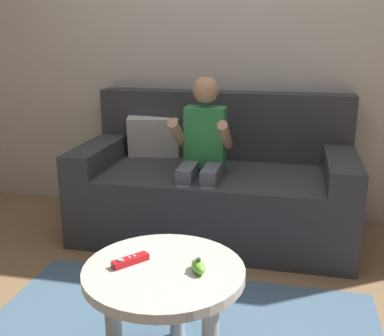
{
  "coord_description": "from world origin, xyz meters",
  "views": [
    {
      "loc": [
        0.41,
        -1.59,
        1.22
      ],
      "look_at": [
        -0.05,
        0.49,
        0.6
      ],
      "focal_mm": 43.76,
      "sensor_mm": 36.0,
      "label": 1
    }
  ],
  "objects_px": {
    "game_remote_red_near_edge": "(130,260)",
    "coffee_table": "(165,285)",
    "nunchuk_lime": "(198,266)",
    "person_seated_on_couch": "(202,152)",
    "couch": "(215,186)"
  },
  "relations": [
    {
      "from": "coffee_table",
      "to": "nunchuk_lime",
      "type": "relative_size",
      "value": 5.78
    },
    {
      "from": "couch",
      "to": "game_remote_red_near_edge",
      "type": "distance_m",
      "value": 1.3
    },
    {
      "from": "game_remote_red_near_edge",
      "to": "coffee_table",
      "type": "bearing_deg",
      "value": 1.05
    },
    {
      "from": "couch",
      "to": "person_seated_on_couch",
      "type": "xyz_separation_m",
      "value": [
        -0.04,
        -0.18,
        0.26
      ]
    },
    {
      "from": "coffee_table",
      "to": "nunchuk_lime",
      "type": "bearing_deg",
      "value": -3.34
    },
    {
      "from": "couch",
      "to": "coffee_table",
      "type": "distance_m",
      "value": 1.29
    },
    {
      "from": "couch",
      "to": "person_seated_on_couch",
      "type": "distance_m",
      "value": 0.32
    },
    {
      "from": "coffee_table",
      "to": "nunchuk_lime",
      "type": "xyz_separation_m",
      "value": [
        0.13,
        -0.01,
        0.09
      ]
    },
    {
      "from": "person_seated_on_couch",
      "to": "nunchuk_lime",
      "type": "relative_size",
      "value": 9.78
    },
    {
      "from": "couch",
      "to": "game_remote_red_near_edge",
      "type": "relative_size",
      "value": 12.58
    },
    {
      "from": "coffee_table",
      "to": "game_remote_red_near_edge",
      "type": "relative_size",
      "value": 4.43
    },
    {
      "from": "nunchuk_lime",
      "to": "person_seated_on_couch",
      "type": "bearing_deg",
      "value": 100.66
    },
    {
      "from": "person_seated_on_couch",
      "to": "coffee_table",
      "type": "xyz_separation_m",
      "value": [
        0.08,
        -1.11,
        -0.21
      ]
    },
    {
      "from": "coffee_table",
      "to": "person_seated_on_couch",
      "type": "bearing_deg",
      "value": 94.37
    },
    {
      "from": "couch",
      "to": "nunchuk_lime",
      "type": "xyz_separation_m",
      "value": [
        0.17,
        -1.3,
        0.14
      ]
    }
  ]
}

